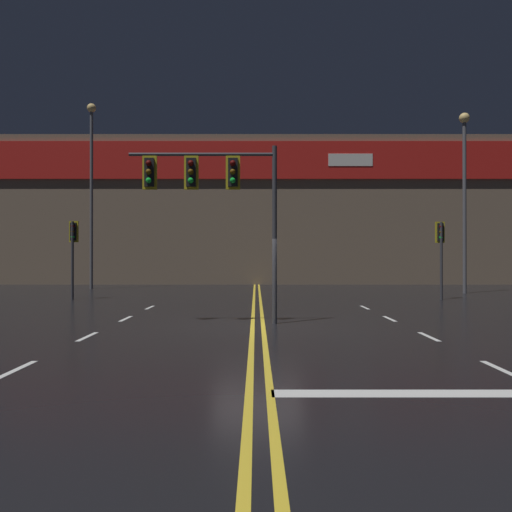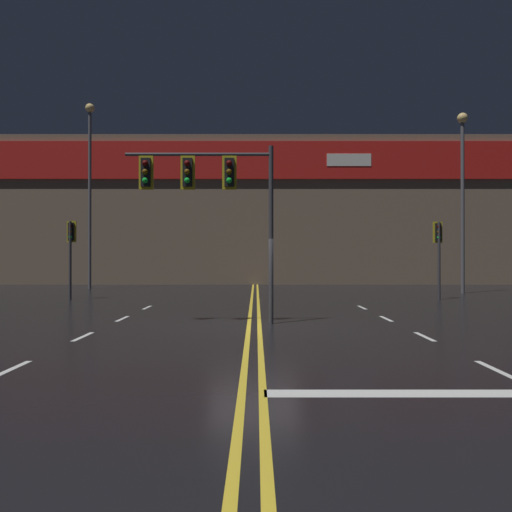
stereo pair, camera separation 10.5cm
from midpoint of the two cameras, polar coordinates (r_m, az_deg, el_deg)
The scene contains 9 objects.
ground_plane at distance 14.17m, azimuth -0.18°, elevation -8.07°, with size 200.00×200.00×0.00m, color black.
road_markings at distance 13.02m, azimuth 2.99°, elevation -8.75°, with size 12.47×60.00×0.01m.
traffic_signal_median at distance 14.86m, azimuth -5.58°, elevation 8.12°, with size 4.36×0.36×5.24m.
traffic_signal_corner_northwest at distance 24.81m, azimuth -20.45°, elevation 1.54°, with size 0.42×0.36×3.67m.
traffic_signal_corner_northeast at distance 24.79m, azimuth 20.04°, elevation 1.49°, with size 0.42×0.36×3.64m.
streetlight_far_left at distance 29.90m, azimuth 22.45°, elevation 8.15°, with size 0.56×0.56×9.91m.
streetlight_far_median at distance 33.51m, azimuth -18.55°, elevation 8.90°, with size 0.56×0.56×11.69m.
building_backdrop at distance 41.26m, azimuth -0.18°, elevation 4.71°, with size 38.68×10.23×10.94m.
utility_pole_row at distance 36.85m, azimuth -3.54°, elevation 5.88°, with size 44.97×0.26×12.17m.
Camera 1 is at (-0.05, -14.04, 1.93)m, focal length 35.00 mm.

